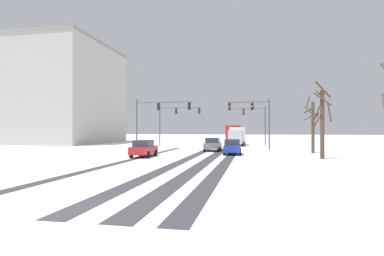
# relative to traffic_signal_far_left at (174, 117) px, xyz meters

# --- Properties ---
(ground_plane) EXTENTS (300.00, 300.00, 0.00)m
(ground_plane) POSITION_rel_traffic_signal_far_left_xyz_m (5.93, -37.74, -4.68)
(ground_plane) COLOR white
(wheel_track_left_lane) EXTENTS (0.83, 34.92, 0.01)m
(wheel_track_left_lane) POSITION_rel_traffic_signal_far_left_xyz_m (1.78, -21.87, -4.68)
(wheel_track_left_lane) COLOR #38383D
(wheel_track_left_lane) RESTS_ON ground
(wheel_track_right_lane) EXTENTS (0.91, 34.92, 0.01)m
(wheel_track_right_lane) POSITION_rel_traffic_signal_far_left_xyz_m (10.07, -21.87, -4.68)
(wheel_track_right_lane) COLOR #38383D
(wheel_track_right_lane) RESTS_ON ground
(wheel_track_center) EXTENTS (0.98, 34.92, 0.01)m
(wheel_track_center) POSITION_rel_traffic_signal_far_left_xyz_m (6.43, -21.87, -4.68)
(wheel_track_center) COLOR #38383D
(wheel_track_center) RESTS_ON ground
(wheel_track_oncoming) EXTENTS (1.04, 34.92, 0.01)m
(wheel_track_oncoming) POSITION_rel_traffic_signal_far_left_xyz_m (8.43, -21.87, -4.68)
(wheel_track_oncoming) COLOR #38383D
(wheel_track_oncoming) RESTS_ON ground
(sidewalk_kerb_right) EXTENTS (4.00, 34.92, 0.12)m
(sidewalk_kerb_right) POSITION_rel_traffic_signal_far_left_xyz_m (15.65, -23.46, -4.62)
(sidewalk_kerb_right) COLOR white
(sidewalk_kerb_right) RESTS_ON ground
(traffic_signal_far_left) EXTENTS (6.88, 0.41, 6.50)m
(traffic_signal_far_left) POSITION_rel_traffic_signal_far_left_xyz_m (0.00, 0.00, 0.00)
(traffic_signal_far_left) COLOR #47474C
(traffic_signal_far_left) RESTS_ON ground
(traffic_signal_near_right) EXTENTS (5.26, 0.48, 6.50)m
(traffic_signal_near_right) POSITION_rel_traffic_signal_far_left_xyz_m (12.47, -8.06, -0.07)
(traffic_signal_near_right) COLOR #47474C
(traffic_signal_near_right) RESTS_ON ground
(traffic_signal_near_left) EXTENTS (7.31, 0.58, 6.50)m
(traffic_signal_near_left) POSITION_rel_traffic_signal_far_left_xyz_m (0.16, -9.90, 0.02)
(traffic_signal_near_left) COLOR #47474C
(traffic_signal_near_left) RESTS_ON ground
(traffic_signal_far_right) EXTENTS (5.11, 0.55, 6.50)m
(traffic_signal_far_right) POSITION_rel_traffic_signal_far_left_xyz_m (12.90, 4.10, -0.31)
(traffic_signal_far_right) COLOR #47474C
(traffic_signal_far_right) RESTS_ON ground
(car_grey_lead) EXTENTS (1.86, 4.11, 1.62)m
(car_grey_lead) POSITION_rel_traffic_signal_far_left_xyz_m (7.43, -10.01, -3.86)
(car_grey_lead) COLOR slate
(car_grey_lead) RESTS_ON ground
(car_blue_second) EXTENTS (1.96, 4.16, 1.62)m
(car_blue_second) POSITION_rel_traffic_signal_far_left_xyz_m (10.09, -14.57, -3.86)
(car_blue_second) COLOR #233899
(car_blue_second) RESTS_ON ground
(car_red_third) EXTENTS (1.95, 4.16, 1.62)m
(car_red_third) POSITION_rel_traffic_signal_far_left_xyz_m (1.86, -19.07, -3.86)
(car_red_third) COLOR red
(car_red_third) RESTS_ON ground
(bus_oncoming) EXTENTS (2.74, 11.02, 3.38)m
(bus_oncoming) POSITION_rel_traffic_signal_far_left_xyz_m (8.78, 12.99, -2.69)
(bus_oncoming) COLOR #B21E1E
(bus_oncoming) RESTS_ON ground
(box_truck_delivery) EXTENTS (2.55, 7.49, 3.02)m
(box_truck_delivery) POSITION_rel_traffic_signal_far_left_xyz_m (9.75, 3.50, -3.05)
(box_truck_delivery) COLOR #B7BABF
(box_truck_delivery) RESTS_ON ground
(bare_tree_sidewalk_mid) EXTENTS (1.79, 1.27, 6.94)m
(bare_tree_sidewalk_mid) POSITION_rel_traffic_signal_far_left_xyz_m (18.33, -18.11, -1.25)
(bare_tree_sidewalk_mid) COLOR #4C3828
(bare_tree_sidewalk_mid) RESTS_ON ground
(bare_tree_sidewalk_far) EXTENTS (1.86, 1.93, 6.44)m
(bare_tree_sidewalk_far) POSITION_rel_traffic_signal_far_left_xyz_m (18.78, -11.15, -1.39)
(bare_tree_sidewalk_far) COLOR #4C3828
(bare_tree_sidewalk_far) RESTS_ON ground
(office_building_far_left_block) EXTENTS (21.81, 21.23, 19.16)m
(office_building_far_left_block) POSITION_rel_traffic_signal_far_left_xyz_m (-26.40, 6.95, 4.91)
(office_building_far_left_block) COLOR #B2ADA3
(office_building_far_left_block) RESTS_ON ground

